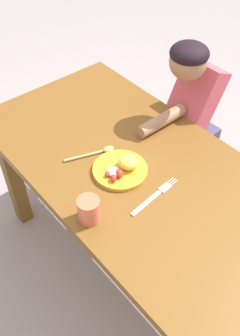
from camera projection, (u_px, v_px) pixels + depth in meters
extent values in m
plane|color=gray|center=(130.00, 260.00, 1.98)|extent=(8.00, 8.00, 0.00)
cube|color=brown|center=(134.00, 166.00, 1.48)|extent=(1.36, 0.73, 0.04)
cube|color=brown|center=(13.00, 176.00, 1.93)|extent=(0.07, 0.07, 0.67)
cube|color=brown|center=(100.00, 131.00, 2.18)|extent=(0.07, 0.07, 0.67)
cylinder|color=gold|center=(120.00, 170.00, 1.43)|extent=(0.21, 0.21, 0.02)
ellipsoid|color=#F5D24B|center=(128.00, 162.00, 1.41)|extent=(0.07, 0.07, 0.05)
ellipsoid|color=red|center=(108.00, 174.00, 1.39)|extent=(0.03, 0.03, 0.02)
ellipsoid|color=red|center=(113.00, 178.00, 1.37)|extent=(0.04, 0.04, 0.03)
ellipsoid|color=red|center=(119.00, 173.00, 1.39)|extent=(0.05, 0.04, 0.03)
ellipsoid|color=silver|center=(114.00, 172.00, 1.40)|extent=(0.05, 0.05, 0.02)
cube|color=silver|center=(146.00, 203.00, 1.32)|extent=(0.03, 0.15, 0.01)
cube|color=silver|center=(164.00, 188.00, 1.37)|extent=(0.03, 0.05, 0.01)
cylinder|color=silver|center=(174.00, 183.00, 1.39)|extent=(0.01, 0.04, 0.00)
cylinder|color=silver|center=(172.00, 182.00, 1.39)|extent=(0.01, 0.04, 0.00)
cylinder|color=silver|center=(170.00, 181.00, 1.40)|extent=(0.01, 0.04, 0.00)
cylinder|color=tan|center=(84.00, 156.00, 1.49)|extent=(0.06, 0.15, 0.01)
ellipsoid|color=tan|center=(109.00, 149.00, 1.51)|extent=(0.05, 0.06, 0.02)
cylinder|color=#D96445|center=(89.00, 210.00, 1.25)|extent=(0.08, 0.08, 0.09)
cube|color=#4B4363|center=(190.00, 167.00, 2.05)|extent=(0.20, 0.12, 0.58)
cube|color=#CC4C59|center=(193.00, 103.00, 1.69)|extent=(0.18, 0.24, 0.37)
sphere|color=#9E7051|center=(188.00, 61.00, 1.49)|extent=(0.15, 0.15, 0.15)
ellipsoid|color=black|center=(190.00, 53.00, 1.47)|extent=(0.16, 0.16, 0.08)
cylinder|color=#9E7051|center=(162.00, 121.00, 1.61)|extent=(0.05, 0.24, 0.05)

